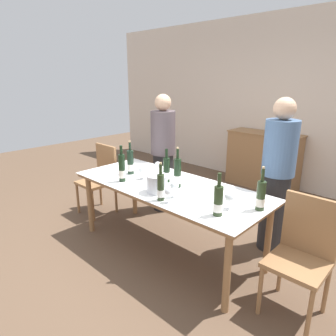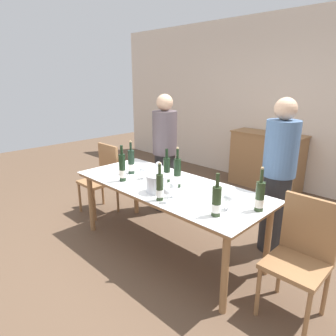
{
  "view_description": "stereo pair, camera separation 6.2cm",
  "coord_description": "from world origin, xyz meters",
  "px_view_note": "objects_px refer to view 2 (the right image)",
  "views": [
    {
      "loc": [
        1.99,
        -2.09,
        1.8
      ],
      "look_at": [
        0.0,
        0.0,
        0.93
      ],
      "focal_mm": 32.0,
      "sensor_mm": 36.0,
      "label": 1
    },
    {
      "loc": [
        2.03,
        -2.05,
        1.8
      ],
      "look_at": [
        0.0,
        0.0,
        0.93
      ],
      "focal_mm": 32.0,
      "sensor_mm": 36.0,
      "label": 2
    }
  ],
  "objects_px": {
    "dining_table": "(168,191)",
    "person_host": "(165,154)",
    "wine_glass_4": "(159,165)",
    "wine_bottle_6": "(160,188)",
    "wine_bottle_4": "(131,163)",
    "chair_right_end": "(302,251)",
    "sideboard_cabinet": "(266,161)",
    "wine_glass_0": "(228,198)",
    "chair_left_end": "(103,174)",
    "wine_bottle_3": "(122,168)",
    "wine_glass_1": "(143,170)",
    "wine_bottle_5": "(216,202)",
    "wine_bottle_2": "(177,174)",
    "wine_bottle_1": "(167,170)",
    "wine_glass_2": "(168,192)",
    "wine_bottle_0": "(260,197)",
    "wine_glass_3": "(174,186)",
    "person_guest_left": "(278,178)",
    "ice_bucket": "(157,183)"
  },
  "relations": [
    {
      "from": "chair_right_end",
      "to": "wine_glass_0",
      "type": "bearing_deg",
      "value": -164.16
    },
    {
      "from": "wine_glass_4",
      "to": "wine_bottle_1",
      "type": "bearing_deg",
      "value": -27.29
    },
    {
      "from": "sideboard_cabinet",
      "to": "wine_bottle_6",
      "type": "xyz_separation_m",
      "value": [
        0.43,
        -2.88,
        0.4
      ]
    },
    {
      "from": "wine_glass_1",
      "to": "wine_bottle_0",
      "type": "bearing_deg",
      "value": 6.16
    },
    {
      "from": "wine_bottle_5",
      "to": "wine_glass_0",
      "type": "relative_size",
      "value": 2.37
    },
    {
      "from": "wine_bottle_3",
      "to": "wine_glass_0",
      "type": "xyz_separation_m",
      "value": [
        1.2,
        0.18,
        -0.04
      ]
    },
    {
      "from": "wine_bottle_0",
      "to": "wine_bottle_2",
      "type": "distance_m",
      "value": 0.86
    },
    {
      "from": "wine_bottle_3",
      "to": "wine_bottle_6",
      "type": "relative_size",
      "value": 1.1
    },
    {
      "from": "wine_bottle_0",
      "to": "wine_glass_0",
      "type": "distance_m",
      "value": 0.25
    },
    {
      "from": "wine_glass_0",
      "to": "wine_glass_3",
      "type": "relative_size",
      "value": 0.97
    },
    {
      "from": "chair_left_end",
      "to": "wine_bottle_6",
      "type": "bearing_deg",
      "value": -15.0
    },
    {
      "from": "dining_table",
      "to": "wine_glass_4",
      "type": "distance_m",
      "value": 0.43
    },
    {
      "from": "wine_glass_0",
      "to": "wine_glass_2",
      "type": "xyz_separation_m",
      "value": [
        -0.45,
        -0.25,
        -0.01
      ]
    },
    {
      "from": "wine_glass_1",
      "to": "wine_bottle_5",
      "type": "bearing_deg",
      "value": -9.57
    },
    {
      "from": "wine_bottle_2",
      "to": "wine_glass_0",
      "type": "relative_size",
      "value": 2.74
    },
    {
      "from": "ice_bucket",
      "to": "wine_glass_3",
      "type": "distance_m",
      "value": 0.21
    },
    {
      "from": "chair_right_end",
      "to": "chair_left_end",
      "type": "xyz_separation_m",
      "value": [
        -2.7,
        -0.0,
        -0.01
      ]
    },
    {
      "from": "chair_left_end",
      "to": "wine_bottle_5",
      "type": "bearing_deg",
      "value": -8.73
    },
    {
      "from": "dining_table",
      "to": "person_host",
      "type": "height_order",
      "value": "person_host"
    },
    {
      "from": "wine_glass_1",
      "to": "person_host",
      "type": "xyz_separation_m",
      "value": [
        -0.46,
        0.78,
        -0.04
      ]
    },
    {
      "from": "wine_bottle_5",
      "to": "chair_left_end",
      "type": "relative_size",
      "value": 0.38
    },
    {
      "from": "sideboard_cabinet",
      "to": "wine_glass_1",
      "type": "xyz_separation_m",
      "value": [
        -0.12,
        -2.6,
        0.38
      ]
    },
    {
      "from": "wine_bottle_5",
      "to": "wine_glass_1",
      "type": "xyz_separation_m",
      "value": [
        -1.1,
        0.19,
        -0.02
      ]
    },
    {
      "from": "wine_bottle_4",
      "to": "chair_left_end",
      "type": "relative_size",
      "value": 0.41
    },
    {
      "from": "wine_bottle_5",
      "to": "person_guest_left",
      "type": "height_order",
      "value": "person_guest_left"
    },
    {
      "from": "wine_glass_1",
      "to": "wine_glass_2",
      "type": "height_order",
      "value": "wine_glass_1"
    },
    {
      "from": "wine_bottle_1",
      "to": "wine_bottle_4",
      "type": "xyz_separation_m",
      "value": [
        -0.49,
        -0.08,
        0.0
      ]
    },
    {
      "from": "wine_glass_0",
      "to": "wine_bottle_1",
      "type": "bearing_deg",
      "value": 171.09
    },
    {
      "from": "wine_glass_4",
      "to": "wine_bottle_6",
      "type": "bearing_deg",
      "value": -42.74
    },
    {
      "from": "wine_bottle_4",
      "to": "person_host",
      "type": "bearing_deg",
      "value": 106.3
    },
    {
      "from": "wine_bottle_0",
      "to": "person_guest_left",
      "type": "distance_m",
      "value": 0.74
    },
    {
      "from": "wine_bottle_4",
      "to": "chair_right_end",
      "type": "bearing_deg",
      "value": 3.43
    },
    {
      "from": "wine_bottle_6",
      "to": "wine_glass_3",
      "type": "relative_size",
      "value": 2.29
    },
    {
      "from": "wine_bottle_3",
      "to": "wine_glass_1",
      "type": "xyz_separation_m",
      "value": [
        0.1,
        0.2,
        -0.04
      ]
    },
    {
      "from": "wine_bottle_1",
      "to": "wine_glass_3",
      "type": "bearing_deg",
      "value": -36.62
    },
    {
      "from": "sideboard_cabinet",
      "to": "dining_table",
      "type": "distance_m",
      "value": 2.56
    },
    {
      "from": "ice_bucket",
      "to": "wine_bottle_3",
      "type": "distance_m",
      "value": 0.49
    },
    {
      "from": "sideboard_cabinet",
      "to": "wine_bottle_5",
      "type": "xyz_separation_m",
      "value": [
        0.98,
        -2.78,
        0.4
      ]
    },
    {
      "from": "wine_glass_2",
      "to": "person_host",
      "type": "xyz_separation_m",
      "value": [
        -1.1,
        1.05,
        -0.04
      ]
    },
    {
      "from": "dining_table",
      "to": "wine_glass_3",
      "type": "relative_size",
      "value": 13.74
    },
    {
      "from": "sideboard_cabinet",
      "to": "wine_bottle_3",
      "type": "bearing_deg",
      "value": -94.54
    },
    {
      "from": "dining_table",
      "to": "wine_glass_3",
      "type": "height_order",
      "value": "wine_glass_3"
    },
    {
      "from": "wine_bottle_5",
      "to": "person_guest_left",
      "type": "xyz_separation_m",
      "value": [
        0.02,
        1.04,
        -0.05
      ]
    },
    {
      "from": "wine_bottle_1",
      "to": "wine_glass_2",
      "type": "distance_m",
      "value": 0.55
    },
    {
      "from": "person_host",
      "to": "chair_right_end",
      "type": "bearing_deg",
      "value": -16.69
    },
    {
      "from": "dining_table",
      "to": "wine_bottle_2",
      "type": "distance_m",
      "value": 0.23
    },
    {
      "from": "wine_glass_0",
      "to": "person_host",
      "type": "bearing_deg",
      "value": 152.7
    },
    {
      "from": "sideboard_cabinet",
      "to": "wine_glass_0",
      "type": "bearing_deg",
      "value": -69.54
    },
    {
      "from": "sideboard_cabinet",
      "to": "wine_glass_4",
      "type": "distance_m",
      "value": 2.38
    },
    {
      "from": "wine_bottle_2",
      "to": "wine_glass_0",
      "type": "xyz_separation_m",
      "value": [
        0.66,
        -0.1,
        -0.04
      ]
    }
  ]
}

